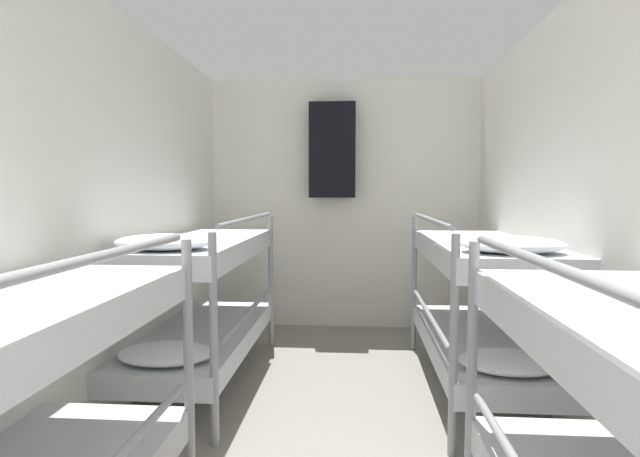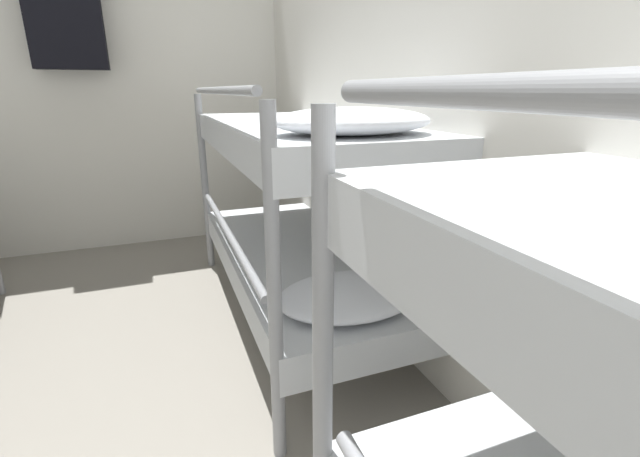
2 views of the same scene
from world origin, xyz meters
TOP-DOWN VIEW (x-y plane):
  - wall_left at (-1.33, 2.55)m, footprint 0.06×5.21m
  - wall_right at (1.33, 2.55)m, footprint 0.06×5.21m
  - wall_back at (0.00, 5.12)m, footprint 2.72×0.06m
  - bunk_stack_left_far at (-0.95, 3.49)m, footprint 0.71×1.77m
  - bunk_stack_right_far at (0.95, 3.49)m, footprint 0.71×1.77m
  - hanging_coat at (-0.11, 4.97)m, footprint 0.44×0.12m

SIDE VIEW (x-z plane):
  - bunk_stack_left_far at x=-0.95m, z-range 0.05..1.22m
  - bunk_stack_right_far at x=0.95m, z-range 0.05..1.22m
  - wall_left at x=-1.33m, z-range 0.00..2.44m
  - wall_right at x=1.33m, z-range 0.00..2.44m
  - wall_back at x=0.00m, z-range 0.00..2.44m
  - hanging_coat at x=-0.11m, z-range 1.29..2.19m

